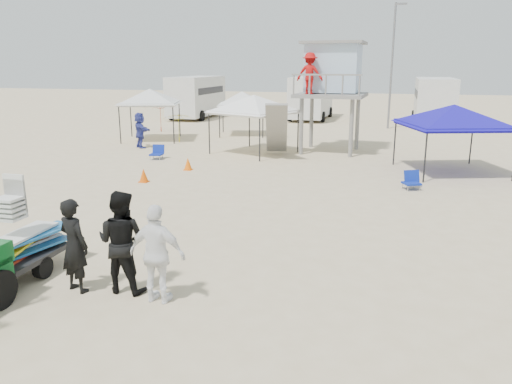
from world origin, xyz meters
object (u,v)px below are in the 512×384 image
(man_left, at_px, (74,245))
(lifeguard_tower, at_px, (330,72))
(surf_trailer, at_px, (18,241))
(canopy_blue, at_px, (454,108))

(man_left, bearing_deg, lifeguard_tower, -81.04)
(surf_trailer, relative_size, man_left, 1.19)
(surf_trailer, bearing_deg, canopy_blue, 54.59)
(surf_trailer, height_order, lifeguard_tower, lifeguard_tower)
(man_left, distance_m, canopy_blue, 15.49)
(lifeguard_tower, distance_m, canopy_blue, 6.60)
(surf_trailer, distance_m, canopy_blue, 16.07)
(surf_trailer, distance_m, man_left, 1.55)
(surf_trailer, xyz_separation_m, lifeguard_tower, (3.95, 16.73, 3.06))
(canopy_blue, bearing_deg, lifeguard_tower, 145.05)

